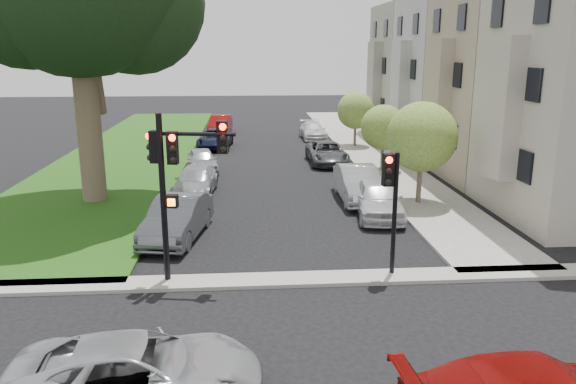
{
  "coord_description": "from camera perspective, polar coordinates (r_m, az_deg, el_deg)",
  "views": [
    {
      "loc": [
        -1.37,
        -13.54,
        6.78
      ],
      "look_at": [
        0.0,
        5.0,
        2.0
      ],
      "focal_mm": 35.0,
      "sensor_mm": 36.0,
      "label": 1
    }
  ],
  "objects": [
    {
      "name": "car_parked_4",
      "position": [
        43.28,
        2.57,
        6.25
      ],
      "size": [
        1.93,
        4.46,
        1.28
      ],
      "primitive_type": "imported",
      "rotation": [
        0.0,
        0.0,
        0.03
      ],
      "color": "silver",
      "rests_on": "ground"
    },
    {
      "name": "sidewalk_cross",
      "position": [
        16.99,
        0.76,
        -8.88
      ],
      "size": [
        60.0,
        1.0,
        0.12
      ],
      "primitive_type": "cube",
      "color": "gray",
      "rests_on": "ground"
    },
    {
      "name": "ground",
      "position": [
        15.21,
        1.42,
        -12.06
      ],
      "size": [
        140.0,
        140.0,
        0.0
      ],
      "primitive_type": "plane",
      "color": "black",
      "rests_on": "ground"
    },
    {
      "name": "car_cross_near",
      "position": [
        11.81,
        -15.08,
        -17.26
      ],
      "size": [
        4.99,
        2.53,
        1.35
      ],
      "primitive_type": "imported",
      "rotation": [
        0.0,
        0.0,
        1.63
      ],
      "color": "#999BA0",
      "rests_on": "ground"
    },
    {
      "name": "car_parked_0",
      "position": [
        23.42,
        9.13,
        -0.65
      ],
      "size": [
        2.22,
        4.64,
        1.53
      ],
      "primitive_type": "imported",
      "rotation": [
        0.0,
        0.0,
        -0.09
      ],
      "color": "silver",
      "rests_on": "ground"
    },
    {
      "name": "house_d",
      "position": [
        46.16,
        13.61,
        14.22
      ],
      "size": [
        7.7,
        7.55,
        15.97
      ],
      "color": "gray",
      "rests_on": "ground"
    },
    {
      "name": "car_parked_2",
      "position": [
        33.92,
        3.98,
        3.99
      ],
      "size": [
        2.23,
        4.75,
        1.31
      ],
      "primitive_type": "imported",
      "rotation": [
        0.0,
        0.0,
        0.01
      ],
      "color": "#3F4247",
      "rests_on": "ground"
    },
    {
      "name": "grass_strip",
      "position": [
        38.9,
        -15.52,
        3.95
      ],
      "size": [
        8.0,
        44.0,
        0.12
      ],
      "primitive_type": "cube",
      "color": "#255612",
      "rests_on": "ground"
    },
    {
      "name": "car_parked_7",
      "position": [
        32.0,
        -8.73,
        3.21
      ],
      "size": [
        2.19,
        4.03,
        1.3
      ],
      "primitive_type": "imported",
      "rotation": [
        0.0,
        0.0,
        0.18
      ],
      "color": "#999BA0",
      "rests_on": "ground"
    },
    {
      "name": "small_tree_b",
      "position": [
        31.74,
        9.67,
        6.49
      ],
      "size": [
        2.52,
        2.52,
        3.77
      ],
      "color": "brown",
      "rests_on": "ground"
    },
    {
      "name": "car_parked_1",
      "position": [
        25.74,
        7.14,
        0.85
      ],
      "size": [
        1.7,
        4.8,
        1.58
      ],
      "primitive_type": "imported",
      "rotation": [
        0.0,
        0.0,
        -0.01
      ],
      "color": "#999BA0",
      "rests_on": "ground"
    },
    {
      "name": "traffic_signal_secondary",
      "position": [
        16.8,
        10.45,
        0.03
      ],
      "size": [
        0.5,
        0.4,
        3.84
      ],
      "color": "black",
      "rests_on": "ground"
    },
    {
      "name": "house_c",
      "position": [
        39.07,
        17.0,
        14.04
      ],
      "size": [
        7.7,
        7.55,
        15.97
      ],
      "color": "#9B958D",
      "rests_on": "ground"
    },
    {
      "name": "car_parked_5",
      "position": [
        20.83,
        -11.2,
        -2.64
      ],
      "size": [
        2.41,
        4.88,
        1.54
      ],
      "primitive_type": "imported",
      "rotation": [
        0.0,
        0.0,
        -0.17
      ],
      "color": "#3F4247",
      "rests_on": "ground"
    },
    {
      "name": "small_tree_c",
      "position": [
        39.61,
        6.88,
        8.21
      ],
      "size": [
        2.57,
        2.57,
        3.86
      ],
      "color": "brown",
      "rests_on": "ground"
    },
    {
      "name": "small_tree_a",
      "position": [
        25.09,
        13.44,
        5.47
      ],
      "size": [
        3.05,
        3.05,
        4.58
      ],
      "color": "brown",
      "rests_on": "ground"
    },
    {
      "name": "house_b",
      "position": [
        32.17,
        21.86,
        13.7
      ],
      "size": [
        7.7,
        7.55,
        15.97
      ],
      "color": "#A29C8E",
      "rests_on": "ground"
    },
    {
      "name": "car_parked_8",
      "position": [
        39.58,
        -7.4,
        5.4
      ],
      "size": [
        2.48,
        4.85,
        1.31
      ],
      "primitive_type": "imported",
      "rotation": [
        0.0,
        0.0,
        -0.07
      ],
      "color": "black",
      "rests_on": "ground"
    },
    {
      "name": "traffic_signal_main",
      "position": [
        16.25,
        -11.33,
        2.37
      ],
      "size": [
        2.46,
        0.65,
        5.03
      ],
      "color": "black",
      "rests_on": "ground"
    },
    {
      "name": "sidewalk_right",
      "position": [
        39.0,
        7.87,
        4.36
      ],
      "size": [
        3.5,
        44.0,
        0.12
      ],
      "primitive_type": "cube",
      "color": "gray",
      "rests_on": "ground"
    },
    {
      "name": "car_parked_9",
      "position": [
        46.57,
        -6.91,
        6.84
      ],
      "size": [
        1.95,
        4.5,
        1.44
      ],
      "primitive_type": "imported",
      "rotation": [
        0.0,
        0.0,
        -0.1
      ],
      "color": "maroon",
      "rests_on": "ground"
    },
    {
      "name": "car_parked_6",
      "position": [
        27.02,
        -9.37,
        1.1
      ],
      "size": [
        2.13,
        4.57,
        1.29
      ],
      "primitive_type": "imported",
      "rotation": [
        0.0,
        0.0,
        -0.07
      ],
      "color": "#999BA0",
      "rests_on": "ground"
    }
  ]
}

